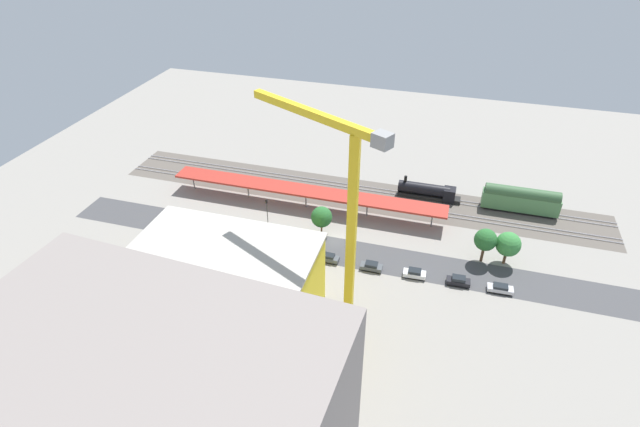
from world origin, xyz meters
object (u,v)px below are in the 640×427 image
street_tree_2 (322,217)px  traffic_light (267,208)px  street_tree_0 (486,240)px  passenger_coach (521,199)px  parked_car_1 (458,281)px  tower_crane (342,212)px  parked_car_2 (414,274)px  parked_car_3 (371,267)px  box_truck_1 (257,254)px  box_truck_0 (201,250)px  parked_car_4 (328,258)px  street_tree_1 (508,244)px  construction_building (223,289)px  platform_canopy_near (306,191)px  locomotive (429,192)px  box_truck_2 (229,251)px  parked_car_0 (500,289)px

street_tree_2 → traffic_light: 12.32m
street_tree_0 → street_tree_2: street_tree_0 is taller
passenger_coach → parked_car_1: (11.83, 29.60, -2.47)m
tower_crane → street_tree_0: bearing=-136.6°
parked_car_1 → parked_car_2: bearing=1.3°
parked_car_2 → parked_car_3: size_ratio=1.02×
passenger_coach → tower_crane: bearing=54.1°
parked_car_3 → box_truck_1: size_ratio=0.45×
box_truck_0 → passenger_coach: bearing=-150.2°
parked_car_4 → street_tree_2: street_tree_2 is taller
street_tree_2 → street_tree_1: bearing=-179.1°
parked_car_1 → box_truck_1: (39.13, 4.14, 0.96)m
tower_crane → box_truck_0: bearing=-14.2°
street_tree_2 → construction_building: bearing=73.6°
street_tree_0 → construction_building: bearing=34.8°
passenger_coach → street_tree_0: size_ratio=2.26×
parked_car_4 → platform_canopy_near: bearing=-59.9°
locomotive → box_truck_2: (36.41, 34.15, -0.25)m
platform_canopy_near → passenger_coach: (-47.67, -11.78, -1.02)m
passenger_coach → street_tree_2: size_ratio=2.55×
parked_car_4 → box_truck_1: (13.74, 3.95, 0.99)m
street_tree_1 → street_tree_2: street_tree_1 is taller
parked_car_2 → street_tree_0: size_ratio=0.59×
box_truck_2 → traffic_light: 13.54m
parked_car_0 → platform_canopy_near: bearing=-22.2°
parked_car_1 → box_truck_0: bearing=6.9°
parked_car_2 → construction_building: (29.67, 20.52, 6.34)m
passenger_coach → street_tree_0: (7.79, 21.11, 1.96)m
parked_car_0 → box_truck_0: size_ratio=0.50×
locomotive → parked_car_2: 29.81m
street_tree_2 → parked_car_3: bearing=145.3°
passenger_coach → box_truck_2: (56.88, 34.15, -1.69)m
parked_car_4 → box_truck_0: size_ratio=0.46×
passenger_coach → box_truck_2: passenger_coach is taller
platform_canopy_near → tower_crane: tower_crane is taller
parked_car_1 → tower_crane: 31.82m
construction_building → passenger_coach: bearing=-134.7°
tower_crane → box_truck_1: tower_crane is taller
platform_canopy_near → parked_car_4: size_ratio=14.83×
box_truck_2 → street_tree_2: 20.58m
box_truck_1 → street_tree_2: bearing=-128.0°
passenger_coach → street_tree_1: 20.92m
parked_car_1 → parked_car_3: parked_car_1 is taller
platform_canopy_near → construction_building: 38.69m
box_truck_0 → street_tree_1: (-58.82, -15.10, 3.03)m
tower_crane → street_tree_1: tower_crane is taller
construction_building → street_tree_0: size_ratio=3.95×
box_truck_0 → street_tree_0: street_tree_0 is taller
street_tree_2 → parked_car_2: bearing=157.8°
parked_car_2 → traffic_light: 34.65m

